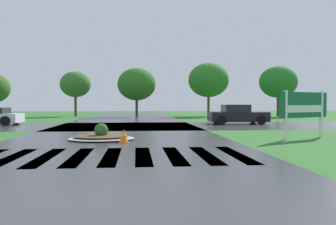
{
  "coord_description": "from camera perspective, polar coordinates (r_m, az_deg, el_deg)",
  "views": [
    {
      "loc": [
        0.72,
        -4.39,
        1.51
      ],
      "look_at": [
        2.19,
        11.57,
        1.06
      ],
      "focal_mm": 36.54,
      "sensor_mm": 36.0,
      "label": 1
    }
  ],
  "objects": [
    {
      "name": "ground_plane",
      "position": [
        4.72,
        -14.4,
        -17.72
      ],
      "size": [
        120.0,
        120.0,
        0.1
      ],
      "primitive_type": "cube",
      "color": "#2D6628"
    },
    {
      "name": "asphalt_roadway",
      "position": [
        14.49,
        -8.11,
        -4.38
      ],
      "size": [
        9.11,
        80.0,
        0.01
      ],
      "primitive_type": "cube",
      "color": "#35353A",
      "rests_on": "ground"
    },
    {
      "name": "asphalt_cross_road",
      "position": [
        22.47,
        -7.1,
        -2.26
      ],
      "size": [
        90.0,
        8.2,
        0.01
      ],
      "primitive_type": "cube",
      "color": "#35353A",
      "rests_on": "ground"
    },
    {
      "name": "crosswalk_stripes",
      "position": [
        9.86,
        -9.46,
        -7.19
      ],
      "size": [
        7.65,
        3.53,
        0.01
      ],
      "color": "white",
      "rests_on": "ground"
    },
    {
      "name": "estate_billboard",
      "position": [
        15.6,
        21.75,
        0.86
      ],
      "size": [
        2.75,
        1.42,
        2.02
      ],
      "rotation": [
        0.0,
        0.0,
        3.6
      ],
      "color": "white",
      "rests_on": "ground"
    },
    {
      "name": "median_island",
      "position": [
        14.27,
        -11.08,
        -3.96
      ],
      "size": [
        2.69,
        2.28,
        0.68
      ],
      "color": "#9E9B93",
      "rests_on": "ground"
    },
    {
      "name": "car_white_sedan",
      "position": [
        25.3,
        11.51,
        -0.41
      ],
      "size": [
        4.21,
        2.18,
        1.39
      ],
      "rotation": [
        0.0,
        0.0,
        -0.02
      ],
      "color": "black",
      "rests_on": "ground"
    },
    {
      "name": "traffic_cone",
      "position": [
        13.15,
        -7.36,
        -3.95
      ],
      "size": [
        0.36,
        0.36,
        0.51
      ],
      "color": "orange",
      "rests_on": "ground"
    },
    {
      "name": "background_treeline",
      "position": [
        38.45,
        -5.46,
        4.87
      ],
      "size": [
        42.34,
        7.01,
        6.12
      ],
      "color": "#4C3823",
      "rests_on": "ground"
    }
  ]
}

